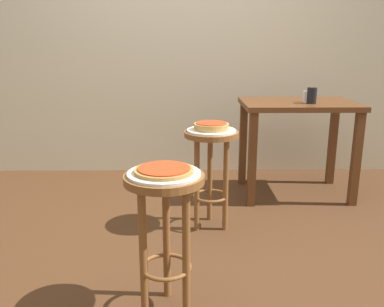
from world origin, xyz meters
The scene contains 11 objects.
ground_plane centered at (0.00, 0.00, 0.00)m, with size 6.00×6.00×0.00m, color #4C2D19.
back_wall centered at (0.00, 1.65, 1.50)m, with size 6.00×0.10×3.00m, color beige.
stool_foreground centered at (-0.05, -0.61, 0.49)m, with size 0.36×0.36×0.67m.
serving_plate_foreground centered at (-0.05, -0.61, 0.68)m, with size 0.32×0.32×0.01m, color white.
pizza_foreground centered at (-0.05, -0.61, 0.69)m, with size 0.26×0.26×0.02m.
stool_middle centered at (0.21, 0.30, 0.49)m, with size 0.36×0.36×0.67m.
serving_plate_middle centered at (0.21, 0.30, 0.68)m, with size 0.32×0.32×0.01m, color white.
pizza_middle centered at (0.21, 0.30, 0.71)m, with size 0.23×0.23×0.05m.
dining_table centered at (0.95, 0.93, 0.63)m, with size 0.90×0.62×0.78m.
cup_near_edge centered at (1.01, 0.83, 0.84)m, with size 0.07×0.07×0.12m, color black.
condiment_shaker centered at (0.99, 0.92, 0.82)m, with size 0.04×0.04×0.09m, color white.
Camera 1 is at (0.04, -2.31, 1.22)m, focal length 38.24 mm.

